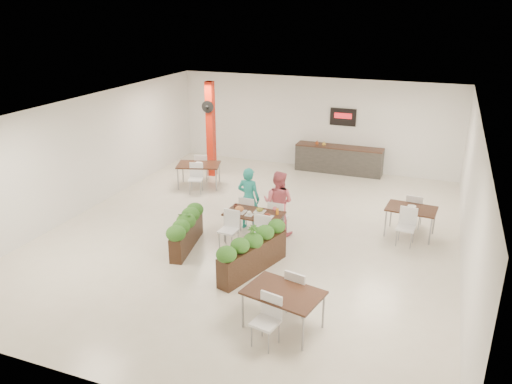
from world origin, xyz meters
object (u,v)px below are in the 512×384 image
(side_table_b, at_px, (411,212))
(side_table_c, at_px, (283,297))
(red_column, at_px, (211,128))
(planter_left, at_px, (186,228))
(planter_right, at_px, (253,251))
(diner_man, at_px, (249,199))
(main_table, at_px, (254,217))
(side_table_a, at_px, (199,167))
(diner_woman, at_px, (278,203))
(service_counter, at_px, (339,159))

(side_table_b, relative_size, side_table_c, 0.99)
(red_column, height_order, side_table_b, red_column)
(planter_left, height_order, planter_right, planter_right)
(diner_man, relative_size, side_table_b, 1.01)
(planter_left, xyz_separation_m, planter_right, (1.92, -0.53, 0.01))
(diner_man, bearing_deg, side_table_b, -162.13)
(main_table, relative_size, side_table_a, 1.01)
(diner_man, distance_m, side_table_b, 4.11)
(main_table, distance_m, planter_right, 1.55)
(diner_man, height_order, diner_woman, same)
(planter_left, distance_m, planter_right, 1.99)
(side_table_a, xyz_separation_m, side_table_c, (4.86, -6.23, -0.00))
(side_table_a, bearing_deg, planter_left, -84.36)
(diner_woman, height_order, side_table_a, diner_woman)
(main_table, relative_size, diner_woman, 1.01)
(red_column, height_order, diner_woman, red_column)
(red_column, relative_size, planter_left, 1.74)
(planter_left, relative_size, side_table_a, 1.10)
(planter_left, relative_size, side_table_c, 1.10)
(side_table_c, bearing_deg, diner_man, 131.93)
(side_table_a, height_order, side_table_b, same)
(service_counter, distance_m, planter_left, 7.37)
(main_table, xyz_separation_m, diner_man, (-0.39, 0.65, 0.20))
(diner_woman, distance_m, planter_right, 2.13)
(planter_left, height_order, side_table_b, planter_left)
(service_counter, bearing_deg, diner_woman, -94.23)
(main_table, bearing_deg, side_table_a, 134.94)
(main_table, distance_m, side_table_b, 3.97)
(planter_right, bearing_deg, red_column, 123.17)
(diner_man, relative_size, side_table_a, 1.00)
(red_column, xyz_separation_m, planter_left, (1.81, -5.17, -1.14))
(diner_woman, height_order, planter_left, diner_woman)
(diner_woman, bearing_deg, main_table, 61.00)
(diner_man, distance_m, planter_right, 2.33)
(diner_man, height_order, planter_left, diner_man)
(main_table, height_order, planter_left, planter_left)
(side_table_c, bearing_deg, side_table_a, 140.12)
(red_column, distance_m, main_table, 5.41)
(red_column, xyz_separation_m, diner_man, (2.79, -3.60, -0.81))
(side_table_a, distance_m, side_table_b, 6.80)
(service_counter, height_order, diner_man, service_counter)
(side_table_a, bearing_deg, service_counter, 20.49)
(diner_woman, bearing_deg, side_table_c, 112.94)
(diner_woman, distance_m, side_table_b, 3.35)
(red_column, bearing_deg, planter_right, -56.83)
(side_table_a, height_order, side_table_c, same)
(service_counter, xyz_separation_m, planter_left, (-2.19, -7.04, 0.01))
(diner_woman, bearing_deg, planter_left, 44.45)
(planter_right, xyz_separation_m, side_table_c, (1.24, -1.69, 0.12))
(side_table_c, bearing_deg, main_table, 131.71)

